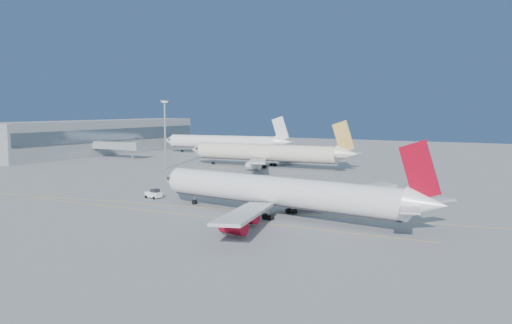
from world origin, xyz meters
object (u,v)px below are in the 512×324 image
Objects in this scene: airliner_third at (226,142)px; pushback_tug at (154,194)px; airliner_etihad at (269,153)px; light_mast at (165,128)px; airliner_virgin at (282,192)px.

pushback_tug is (52.60, -115.47, -4.11)m from airliner_third.
airliner_third is 126.95m from pushback_tug.
airliner_etihad is 2.75× the size of light_mast.
airliner_virgin is at bearing -60.15° from airliner_third.
light_mast is (-72.25, 57.45, 8.94)m from airliner_virgin.
airliner_virgin is 89.57m from airliner_etihad.
light_mast is at bearing -82.20° from airliner_third.
light_mast is (15.86, -63.87, 8.53)m from airliner_third.
airliner_virgin reaches higher than pushback_tug.
airliner_third is (-88.11, 121.32, 0.41)m from airliner_virgin.
airliner_etihad reaches higher than airliner_virgin.
airliner_etihad reaches higher than pushback_tug.
pushback_tug is at bearing -71.65° from airliner_third.
airliner_third is 15.04× the size of pushback_tug.
light_mast reaches higher than pushback_tug.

